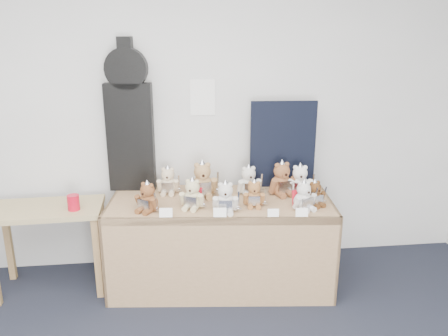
{
  "coord_description": "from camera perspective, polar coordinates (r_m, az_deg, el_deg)",
  "views": [
    {
      "loc": [
        0.33,
        -1.17,
        1.96
      ],
      "look_at": [
        0.7,
        1.95,
        1.02
      ],
      "focal_mm": 35.0,
      "sensor_mm": 36.0,
      "label": 1
    }
  ],
  "objects": [
    {
      "name": "teddy_back_end",
      "position": [
        3.6,
        9.87,
        -1.71
      ],
      "size": [
        0.23,
        0.2,
        0.28
      ],
      "rotation": [
        0.0,
        0.0,
        -0.13
      ],
      "color": "white",
      "rests_on": "display_table"
    },
    {
      "name": "teddy_front_far_right",
      "position": [
        3.3,
        10.38,
        -3.72
      ],
      "size": [
        0.21,
        0.19,
        0.25
      ],
      "rotation": [
        0.0,
        0.0,
        0.36
      ],
      "color": "silver",
      "rests_on": "display_table"
    },
    {
      "name": "guitar_case",
      "position": [
        3.64,
        -12.25,
        6.41
      ],
      "size": [
        0.39,
        0.15,
        1.24
      ],
      "rotation": [
        0.0,
        0.0,
        -0.11
      ],
      "color": "black",
      "rests_on": "display_table"
    },
    {
      "name": "teddy_back_centre_right",
      "position": [
        3.56,
        3.25,
        -1.79
      ],
      "size": [
        0.22,
        0.19,
        0.27
      ],
      "rotation": [
        0.0,
        0.0,
        0.11
      ],
      "color": "silver",
      "rests_on": "display_table"
    },
    {
      "name": "teddy_back_right",
      "position": [
        3.57,
        7.58,
        -1.55
      ],
      "size": [
        0.26,
        0.23,
        0.31
      ],
      "rotation": [
        0.0,
        0.0,
        0.24
      ],
      "color": "brown",
      "rests_on": "display_table"
    },
    {
      "name": "side_table",
      "position": [
        3.71,
        -22.01,
        -6.53
      ],
      "size": [
        0.86,
        0.5,
        0.7
      ],
      "rotation": [
        0.0,
        0.0,
        0.04
      ],
      "color": "#9E8255",
      "rests_on": "floor"
    },
    {
      "name": "teddy_front_end",
      "position": [
        3.39,
        11.76,
        -3.41
      ],
      "size": [
        0.18,
        0.18,
        0.22
      ],
      "rotation": [
        0.0,
        0.0,
        0.4
      ],
      "color": "brown",
      "rests_on": "display_table"
    },
    {
      "name": "teddy_front_right",
      "position": [
        3.32,
        3.96,
        -3.51
      ],
      "size": [
        0.19,
        0.16,
        0.23
      ],
      "rotation": [
        0.0,
        0.0,
        -0.14
      ],
      "color": "#956338",
      "rests_on": "display_table"
    },
    {
      "name": "navy_board",
      "position": [
        3.7,
        7.7,
        3.04
      ],
      "size": [
        0.55,
        0.05,
        0.74
      ],
      "primitive_type": "cube",
      "rotation": [
        0.0,
        0.0,
        -0.06
      ],
      "color": "black",
      "rests_on": "display_table"
    },
    {
      "name": "red_cup",
      "position": [
        3.51,
        -19.07,
        -4.28
      ],
      "size": [
        0.09,
        0.09,
        0.12
      ],
      "primitive_type": "cylinder",
      "color": "red",
      "rests_on": "side_table"
    },
    {
      "name": "teddy_back_centre_left",
      "position": [
        3.51,
        -2.81,
        -1.7
      ],
      "size": [
        0.26,
        0.21,
        0.32
      ],
      "rotation": [
        0.0,
        0.0,
        0.04
      ],
      "color": "#AA8355",
      "rests_on": "display_table"
    },
    {
      "name": "room_shell",
      "position": [
        3.7,
        -2.81,
        9.18
      ],
      "size": [
        6.0,
        6.0,
        6.0
      ],
      "color": "silver",
      "rests_on": "floor"
    },
    {
      "name": "entry_card_c",
      "position": [
        3.15,
        6.45,
        -5.84
      ],
      "size": [
        0.08,
        0.03,
        0.06
      ],
      "primitive_type": "cube",
      "rotation": [
        -0.24,
        0.0,
        -0.11
      ],
      "color": "white",
      "rests_on": "display_table"
    },
    {
      "name": "teddy_front_centre",
      "position": [
        3.19,
        0.19,
        -4.02
      ],
      "size": [
        0.21,
        0.18,
        0.26
      ],
      "rotation": [
        0.0,
        0.0,
        -0.11
      ],
      "color": "beige",
      "rests_on": "display_table"
    },
    {
      "name": "entry_card_d",
      "position": [
        3.18,
        10.13,
        -5.73
      ],
      "size": [
        0.09,
        0.03,
        0.06
      ],
      "primitive_type": "cube",
      "rotation": [
        -0.24,
        0.0,
        -0.11
      ],
      "color": "white",
      "rests_on": "display_table"
    },
    {
      "name": "entry_card_a",
      "position": [
        3.15,
        -7.6,
        -5.81
      ],
      "size": [
        0.09,
        0.03,
        0.07
      ],
      "primitive_type": "cube",
      "rotation": [
        -0.24,
        0.0,
        -0.11
      ],
      "color": "white",
      "rests_on": "display_table"
    },
    {
      "name": "teddy_front_far_left",
      "position": [
        3.26,
        -9.97,
        -3.91
      ],
      "size": [
        0.2,
        0.2,
        0.25
      ],
      "rotation": [
        0.0,
        0.0,
        -0.56
      ],
      "color": "brown",
      "rests_on": "display_table"
    },
    {
      "name": "teddy_back_left",
      "position": [
        3.61,
        -7.31,
        -1.76
      ],
      "size": [
        0.21,
        0.17,
        0.25
      ],
      "rotation": [
        0.0,
        0.0,
        -0.11
      ],
      "color": "beige",
      "rests_on": "display_table"
    },
    {
      "name": "display_table",
      "position": [
        3.46,
        -0.44,
        -7.03
      ],
      "size": [
        1.82,
        0.91,
        0.73
      ],
      "rotation": [
        0.0,
        0.0,
        -0.11
      ],
      "color": "#926E4A",
      "rests_on": "floor"
    },
    {
      "name": "entry_card_b",
      "position": [
        3.12,
        -0.53,
        -5.82
      ],
      "size": [
        0.1,
        0.03,
        0.07
      ],
      "primitive_type": "cube",
      "rotation": [
        -0.24,
        0.0,
        -0.11
      ],
      "color": "white",
      "rests_on": "display_table"
    },
    {
      "name": "teddy_front_left",
      "position": [
        3.28,
        -4.14,
        -3.55
      ],
      "size": [
        0.21,
        0.2,
        0.26
      ],
      "rotation": [
        0.0,
        0.0,
        -0.36
      ],
      "color": "beige",
      "rests_on": "display_table"
    }
  ]
}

